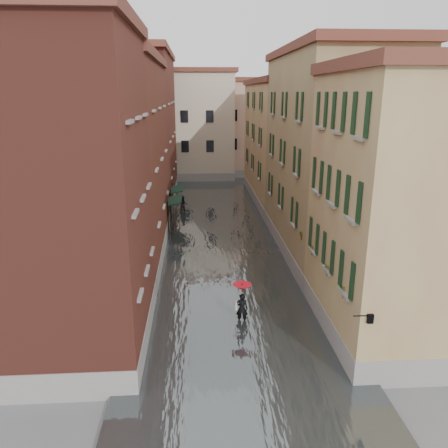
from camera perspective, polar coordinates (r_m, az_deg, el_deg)
name	(u,v)px	position (r m, az deg, el deg)	size (l,w,h in m)	color
ground	(234,315)	(22.38, 1.26, -11.81)	(120.00, 120.00, 0.00)	slate
floodwater	(219,233)	(34.30, -0.60, -1.22)	(10.00, 60.00, 0.20)	#484E4F
building_left_near	(67,201)	(18.81, -19.83, 2.84)	(6.00, 8.00, 13.00)	brown
building_left_mid	(115,164)	(29.39, -14.08, 7.56)	(6.00, 14.00, 12.50)	#59251C
building_left_far	(141,132)	(44.04, -10.77, 11.68)	(6.00, 16.00, 14.00)	brown
building_right_near	(400,213)	(20.24, 22.04, 1.35)	(6.00, 8.00, 11.50)	#A37854
building_right_mid	(327,158)	(30.17, 13.33, 8.33)	(6.00, 14.00, 13.00)	#9B8A5D
building_right_far	(283,144)	(44.71, 7.72, 10.28)	(6.00, 16.00, 11.50)	#A37854
building_end_cream	(185,127)	(57.73, -5.06, 12.56)	(12.00, 9.00, 13.00)	beige
building_end_pink	(253,129)	(60.25, 3.78, 12.29)	(10.00, 9.00, 12.00)	#CEA990
awning_near	(175,201)	(34.84, -6.47, 3.00)	(1.09, 3.05, 2.80)	#163324
awning_far	(177,190)	(38.91, -6.20, 4.47)	(1.09, 3.10, 2.80)	#163324
wall_lantern	(369,318)	(16.75, 18.44, -11.55)	(0.71, 0.22, 0.35)	black
window_planters	(322,252)	(21.08, 12.73, -3.62)	(0.59, 7.89, 0.84)	#9F4B34
pedestrian_main	(242,300)	(21.09, 2.36, -9.89)	(0.92, 0.92, 2.06)	black
pedestrian_far	(184,205)	(40.33, -5.30, 2.51)	(0.79, 0.61, 1.62)	black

